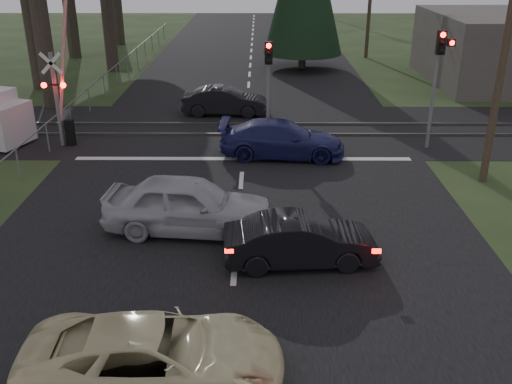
{
  "coord_description": "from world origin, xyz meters",
  "views": [
    {
      "loc": [
        0.62,
        -12.6,
        7.62
      ],
      "look_at": [
        0.54,
        1.97,
        1.3
      ],
      "focal_mm": 40.0,
      "sensor_mm": 36.0,
      "label": 1
    }
  ],
  "objects_px": {
    "dark_hatchback": "(300,241)",
    "dark_car_far": "(225,101)",
    "traffic_signal_right": "(439,67)",
    "cream_coupe": "(154,357)",
    "silver_car": "(189,205)",
    "crossing_signal": "(62,97)",
    "traffic_signal_center": "(268,74)",
    "utility_pole_near": "(506,44)",
    "blue_sedan": "(282,139)"
  },
  "relations": [
    {
      "from": "dark_hatchback",
      "to": "dark_car_far",
      "type": "height_order",
      "value": "dark_car_far"
    },
    {
      "from": "traffic_signal_center",
      "to": "utility_pole_near",
      "type": "bearing_deg",
      "value": -31.95
    },
    {
      "from": "crossing_signal",
      "to": "utility_pole_near",
      "type": "bearing_deg",
      "value": -13.5
    },
    {
      "from": "crossing_signal",
      "to": "silver_car",
      "type": "xyz_separation_m",
      "value": [
        5.89,
        -7.65,
        -1.24
      ]
    },
    {
      "from": "traffic_signal_right",
      "to": "traffic_signal_center",
      "type": "bearing_deg",
      "value": 169.59
    },
    {
      "from": "crossing_signal",
      "to": "traffic_signal_center",
      "type": "bearing_deg",
      "value": 6.15
    },
    {
      "from": "crossing_signal",
      "to": "cream_coupe",
      "type": "distance_m",
      "value": 15.29
    },
    {
      "from": "traffic_signal_right",
      "to": "blue_sedan",
      "type": "relative_size",
      "value": 0.97
    },
    {
      "from": "utility_pole_near",
      "to": "dark_car_far",
      "type": "relative_size",
      "value": 2.2
    },
    {
      "from": "crossing_signal",
      "to": "cream_coupe",
      "type": "relative_size",
      "value": 1.44
    },
    {
      "from": "cream_coupe",
      "to": "traffic_signal_center",
      "type": "bearing_deg",
      "value": -11.3
    },
    {
      "from": "blue_sedan",
      "to": "cream_coupe",
      "type": "bearing_deg",
      "value": 171.97
    },
    {
      "from": "crossing_signal",
      "to": "silver_car",
      "type": "bearing_deg",
      "value": -52.4
    },
    {
      "from": "traffic_signal_right",
      "to": "cream_coupe",
      "type": "xyz_separation_m",
      "value": [
        -8.85,
        -13.69,
        -2.64
      ]
    },
    {
      "from": "cream_coupe",
      "to": "dark_hatchback",
      "type": "relative_size",
      "value": 1.23
    },
    {
      "from": "traffic_signal_right",
      "to": "dark_car_far",
      "type": "distance_m",
      "value": 10.29
    },
    {
      "from": "dark_hatchback",
      "to": "silver_car",
      "type": "distance_m",
      "value": 3.57
    },
    {
      "from": "crossing_signal",
      "to": "utility_pole_near",
      "type": "relative_size",
      "value": 0.77
    },
    {
      "from": "traffic_signal_center",
      "to": "dark_hatchback",
      "type": "relative_size",
      "value": 1.05
    },
    {
      "from": "silver_car",
      "to": "blue_sedan",
      "type": "distance_m",
      "value": 7.01
    },
    {
      "from": "crossing_signal",
      "to": "traffic_signal_right",
      "type": "relative_size",
      "value": 1.48
    },
    {
      "from": "utility_pole_near",
      "to": "cream_coupe",
      "type": "xyz_separation_m",
      "value": [
        -9.8,
        -10.22,
        -4.05
      ]
    },
    {
      "from": "dark_hatchback",
      "to": "traffic_signal_center",
      "type": "bearing_deg",
      "value": -1.31
    },
    {
      "from": "dark_car_far",
      "to": "silver_car",
      "type": "bearing_deg",
      "value": -178.9
    },
    {
      "from": "utility_pole_near",
      "to": "cream_coupe",
      "type": "distance_m",
      "value": 14.73
    },
    {
      "from": "dark_hatchback",
      "to": "silver_car",
      "type": "bearing_deg",
      "value": 54.37
    },
    {
      "from": "cream_coupe",
      "to": "dark_hatchback",
      "type": "bearing_deg",
      "value": -35.89
    },
    {
      "from": "traffic_signal_center",
      "to": "utility_pole_near",
      "type": "relative_size",
      "value": 0.46
    },
    {
      "from": "blue_sedan",
      "to": "dark_car_far",
      "type": "bearing_deg",
      "value": 27.58
    },
    {
      "from": "crossing_signal",
      "to": "cream_coupe",
      "type": "bearing_deg",
      "value": -66.89
    },
    {
      "from": "silver_car",
      "to": "dark_car_far",
      "type": "distance_m",
      "value": 12.36
    },
    {
      "from": "traffic_signal_right",
      "to": "dark_hatchback",
      "type": "distance_m",
      "value": 11.18
    },
    {
      "from": "traffic_signal_center",
      "to": "crossing_signal",
      "type": "bearing_deg",
      "value": -173.85
    },
    {
      "from": "traffic_signal_center",
      "to": "cream_coupe",
      "type": "distance_m",
      "value": 15.22
    },
    {
      "from": "traffic_signal_right",
      "to": "cream_coupe",
      "type": "relative_size",
      "value": 0.97
    },
    {
      "from": "traffic_signal_right",
      "to": "traffic_signal_center",
      "type": "height_order",
      "value": "traffic_signal_right"
    },
    {
      "from": "traffic_signal_right",
      "to": "blue_sedan",
      "type": "distance_m",
      "value": 6.64
    },
    {
      "from": "silver_car",
      "to": "crossing_signal",
      "type": "bearing_deg",
      "value": 43.22
    },
    {
      "from": "utility_pole_near",
      "to": "silver_car",
      "type": "relative_size",
      "value": 1.87
    },
    {
      "from": "crossing_signal",
      "to": "cream_coupe",
      "type": "xyz_separation_m",
      "value": [
        5.97,
        -14.0,
        -1.39
      ]
    },
    {
      "from": "crossing_signal",
      "to": "traffic_signal_center",
      "type": "relative_size",
      "value": 1.7
    },
    {
      "from": "dark_car_far",
      "to": "blue_sedan",
      "type": "bearing_deg",
      "value": -154.15
    },
    {
      "from": "traffic_signal_right",
      "to": "utility_pole_near",
      "type": "height_order",
      "value": "utility_pole_near"
    },
    {
      "from": "dark_hatchback",
      "to": "dark_car_far",
      "type": "relative_size",
      "value": 0.96
    },
    {
      "from": "dark_hatchback",
      "to": "traffic_signal_right",
      "type": "bearing_deg",
      "value": -37.76
    },
    {
      "from": "traffic_signal_right",
      "to": "silver_car",
      "type": "height_order",
      "value": "traffic_signal_right"
    },
    {
      "from": "utility_pole_near",
      "to": "blue_sedan",
      "type": "distance_m",
      "value": 8.45
    },
    {
      "from": "cream_coupe",
      "to": "silver_car",
      "type": "xyz_separation_m",
      "value": [
        -0.08,
        6.35,
        0.15
      ]
    },
    {
      "from": "traffic_signal_right",
      "to": "dark_car_far",
      "type": "bearing_deg",
      "value": 149.71
    },
    {
      "from": "silver_car",
      "to": "utility_pole_near",
      "type": "bearing_deg",
      "value": -63.03
    }
  ]
}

